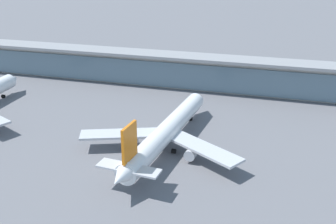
% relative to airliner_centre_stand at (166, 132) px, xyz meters
% --- Properties ---
extents(ground_plane, '(1200.00, 1200.00, 0.00)m').
position_rel_airliner_centre_stand_xyz_m(ground_plane, '(-2.18, -6.84, -5.63)').
color(ground_plane, slate).
extents(airliner_centre_stand, '(51.43, 67.16, 17.87)m').
position_rel_airliner_centre_stand_xyz_m(airliner_centre_stand, '(0.00, 0.00, 0.00)').
color(airliner_centre_stand, white).
rests_on(airliner_centre_stand, ground).
extents(terminal_building, '(284.36, 12.80, 15.20)m').
position_rel_airliner_centre_stand_xyz_m(terminal_building, '(-2.18, 60.18, 2.24)').
color(terminal_building, '#B2ADA3').
rests_on(terminal_building, ground).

